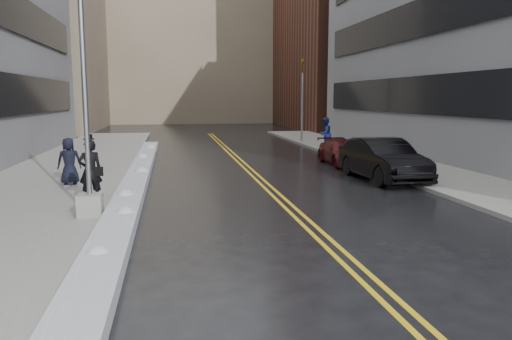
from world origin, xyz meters
name	(u,v)px	position (x,y,z in m)	size (l,w,h in m)	color
ground	(217,235)	(0.00, 0.00, 0.00)	(160.00, 160.00, 0.00)	black
sidewalk_west	(60,176)	(-5.75, 10.00, 0.07)	(5.50, 50.00, 0.15)	gray
sidewalk_east	(407,167)	(10.00, 10.00, 0.07)	(4.00, 50.00, 0.15)	gray
lane_line_left	(249,173)	(2.35, 10.00, 0.00)	(0.12, 50.00, 0.01)	gold
lane_line_right	(255,173)	(2.65, 10.00, 0.00)	(0.12, 50.00, 0.01)	gold
snow_ridge	(137,179)	(-2.45, 8.00, 0.17)	(0.90, 30.00, 0.34)	silver
building_west_far	(28,42)	(-15.50, 44.00, 9.00)	(14.00, 22.00, 18.00)	gray
building_far	(192,42)	(2.00, 60.00, 11.00)	(36.00, 16.00, 22.00)	gray
lamppost	(87,129)	(-3.30, 2.00, 2.53)	(0.65, 0.65, 7.62)	gray
fire_hydrant	(388,158)	(9.00, 10.00, 0.55)	(0.26, 0.26, 0.73)	maroon
traffic_signal	(302,97)	(8.50, 24.00, 3.40)	(0.16, 0.20, 6.00)	gray
pedestrian_fedora	(90,171)	(-3.57, 3.96, 1.12)	(0.71, 0.46, 1.94)	black
pedestrian_c	(69,161)	(-4.84, 7.35, 1.03)	(0.86, 0.56, 1.75)	black
pedestrian_east	(325,134)	(8.20, 17.33, 1.16)	(0.99, 0.77, 2.03)	navy
car_black	(383,160)	(7.42, 7.05, 0.86)	(1.82, 5.23, 1.72)	black
car_maroon	(342,152)	(7.49, 12.12, 0.63)	(1.75, 4.31, 1.25)	#460B0D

